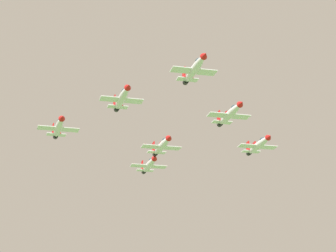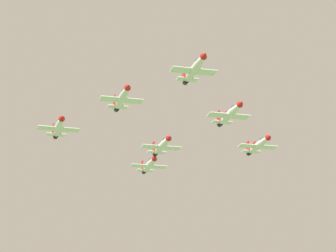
# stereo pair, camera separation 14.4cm
# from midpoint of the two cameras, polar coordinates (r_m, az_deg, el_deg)

# --- Properties ---
(jet_lead) EXTENTS (15.99, 10.22, 3.41)m
(jet_lead) POSITION_cam_midpoint_polar(r_m,az_deg,el_deg) (142.68, 2.28, 4.85)
(jet_lead) COLOR white
(jet_left_wingman) EXTENTS (16.44, 10.50, 3.50)m
(jet_left_wingman) POSITION_cam_midpoint_polar(r_m,az_deg,el_deg) (158.32, 5.28, 1.02)
(jet_left_wingman) COLOR white
(jet_right_wingman) EXTENTS (16.17, 10.33, 3.45)m
(jet_right_wingman) POSITION_cam_midpoint_polar(r_m,az_deg,el_deg) (152.91, -3.89, 2.37)
(jet_right_wingman) COLOR white
(jet_left_outer) EXTENTS (16.34, 10.49, 3.50)m
(jet_left_outer) POSITION_cam_midpoint_polar(r_m,az_deg,el_deg) (175.34, 7.70, -1.61)
(jet_left_outer) COLOR white
(jet_right_outer) EXTENTS (16.40, 10.44, 3.49)m
(jet_right_outer) POSITION_cam_midpoint_polar(r_m,az_deg,el_deg) (164.62, -9.22, -0.11)
(jet_right_outer) COLOR white
(jet_slot_rear) EXTENTS (16.17, 10.31, 3.44)m
(jet_slot_rear) POSITION_cam_midpoint_polar(r_m,az_deg,el_deg) (167.41, -0.49, -1.69)
(jet_slot_rear) COLOR white
(jet_trailing) EXTENTS (15.88, 10.18, 3.40)m
(jet_trailing) POSITION_cam_midpoint_polar(r_m,az_deg,el_deg) (181.31, -1.58, -3.31)
(jet_trailing) COLOR white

